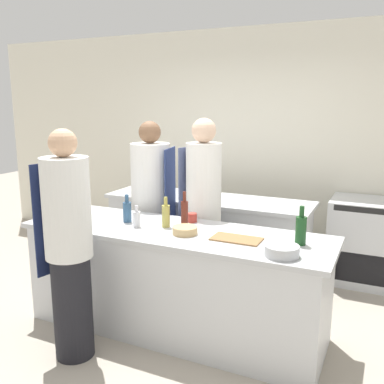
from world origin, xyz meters
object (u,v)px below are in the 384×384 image
object	(u,v)px
bowl_prep_small	(282,251)
bottle_cooking_oil	(166,215)
bottle_wine	(301,229)
bottle_sauce	(137,218)
bowl_mixing_large	(56,218)
chef_at_stove	(152,207)
oven_range	(368,242)
bowl_ceramic_blue	(185,230)
chef_at_pass_far	(203,212)
bottle_olive_oil	(86,199)
bottle_water	(185,213)
chef_at_prep_near	(69,247)
bottle_vinegar	(127,211)
cup	(192,218)

from	to	relation	value
bowl_prep_small	bottle_cooking_oil	bearing A→B (deg)	165.10
bottle_wine	bottle_sauce	bearing A→B (deg)	-174.64
bowl_mixing_large	chef_at_stove	bearing A→B (deg)	63.11
oven_range	bowl_ceramic_blue	distance (m)	2.29
oven_range	chef_at_stove	world-z (taller)	chef_at_stove
bowl_mixing_large	chef_at_pass_far	bearing A→B (deg)	36.62
bottle_olive_oil	bottle_wine	size ratio (longest dim) A/B	0.75
bottle_sauce	oven_range	bearing A→B (deg)	46.42
bottle_sauce	bowl_prep_small	size ratio (longest dim) A/B	0.78
chef_at_stove	bottle_cooking_oil	distance (m)	0.82
bottle_water	chef_at_prep_near	bearing A→B (deg)	-125.21
chef_at_prep_near	bottle_vinegar	bearing A→B (deg)	9.12
oven_range	cup	xyz separation A→B (m)	(-1.38, -1.49, 0.48)
bottle_cooking_oil	bottle_water	bearing A→B (deg)	29.61
bottle_vinegar	bowl_mixing_large	xyz separation A→B (m)	(-0.58, -0.25, -0.06)
bottle_vinegar	cup	distance (m)	0.57
cup	oven_range	bearing A→B (deg)	47.31
chef_at_pass_far	bottle_wine	xyz separation A→B (m)	(1.01, -0.51, 0.10)
bottle_olive_oil	bowl_ceramic_blue	size ratio (longest dim) A/B	1.10
bottle_water	bowl_ceramic_blue	world-z (taller)	bottle_water
bowl_prep_small	bottle_olive_oil	bearing A→B (deg)	165.90
bottle_olive_oil	bowl_mixing_large	distance (m)	0.51
bottle_cooking_oil	bowl_mixing_large	distance (m)	1.00
chef_at_prep_near	bowl_prep_small	distance (m)	1.54
chef_at_stove	bottle_wine	distance (m)	1.74
chef_at_stove	bottle_cooking_oil	bearing A→B (deg)	26.35
oven_range	bottle_vinegar	size ratio (longest dim) A/B	3.71
chef_at_pass_far	cup	bearing A→B (deg)	-160.48
bowl_mixing_large	bowl_ceramic_blue	size ratio (longest dim) A/B	1.20
chef_at_prep_near	oven_range	bearing A→B (deg)	-25.75
bottle_olive_oil	bottle_vinegar	distance (m)	0.70
bottle_olive_oil	bowl_prep_small	bearing A→B (deg)	-14.10
chef_at_prep_near	chef_at_stove	bearing A→B (deg)	16.51
oven_range	bottle_water	bearing A→B (deg)	-129.99
bottle_vinegar	bowl_ceramic_blue	bearing A→B (deg)	-9.49
chef_at_stove	chef_at_pass_far	bearing A→B (deg)	68.53
bottle_olive_oil	cup	bearing A→B (deg)	-0.77
bottle_sauce	bowl_prep_small	xyz separation A→B (m)	(1.27, -0.18, -0.03)
chef_at_prep_near	chef_at_stove	distance (m)	1.35
chef_at_prep_near	bottle_water	bearing A→B (deg)	-22.46
cup	chef_at_prep_near	bearing A→B (deg)	-120.74
bottle_vinegar	chef_at_stove	bearing A→B (deg)	101.74
bowl_ceramic_blue	cup	bearing A→B (deg)	105.60
chef_at_prep_near	chef_at_pass_far	distance (m)	1.36
bottle_wine	cup	distance (m)	1.00
chef_at_prep_near	bowl_mixing_large	xyz separation A→B (m)	(-0.54, 0.46, 0.05)
bottle_cooking_oil	bottle_sauce	xyz separation A→B (m)	(-0.22, -0.10, -0.03)
bowl_ceramic_blue	bottle_sauce	bearing A→B (deg)	178.92
bottle_olive_oil	bottle_sauce	size ratio (longest dim) A/B	1.19
bottle_olive_oil	cup	world-z (taller)	bottle_olive_oil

